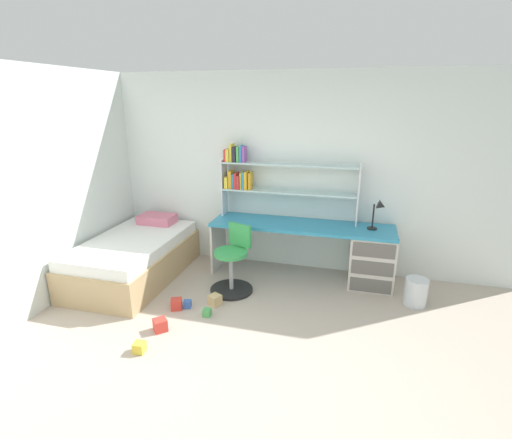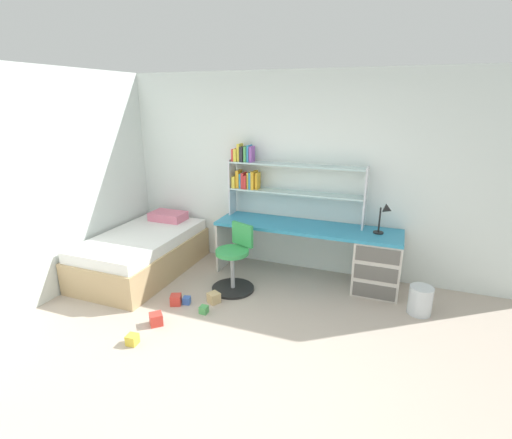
{
  "view_description": "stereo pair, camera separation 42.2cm",
  "coord_description": "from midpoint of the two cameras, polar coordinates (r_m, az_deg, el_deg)",
  "views": [
    {
      "loc": [
        0.84,
        -2.42,
        2.24
      ],
      "look_at": [
        -0.21,
        1.47,
        0.96
      ],
      "focal_mm": 26.58,
      "sensor_mm": 36.0,
      "label": 1
    },
    {
      "loc": [
        1.24,
        -2.29,
        2.24
      ],
      "look_at": [
        -0.21,
        1.47,
        0.96
      ],
      "focal_mm": 26.58,
      "sensor_mm": 36.0,
      "label": 2
    }
  ],
  "objects": [
    {
      "name": "ground_plane",
      "position": [
        3.42,
        -2.27,
        -23.49
      ],
      "size": [
        5.83,
        5.93,
        0.02
      ],
      "primitive_type": "cube",
      "color": "#B2A393"
    },
    {
      "name": "room_shell",
      "position": [
        4.36,
        -11.02,
        4.82
      ],
      "size": [
        5.83,
        5.93,
        2.59
      ],
      "color": "silver",
      "rests_on": "ground_plane"
    },
    {
      "name": "desk",
      "position": [
        4.87,
        17.22,
        -5.25
      ],
      "size": [
        2.32,
        0.59,
        0.72
      ],
      "color": "teal",
      "rests_on": "ground_plane"
    },
    {
      "name": "bookshelf_hutch",
      "position": [
        4.97,
        4.98,
        6.38
      ],
      "size": [
        1.79,
        0.22,
        0.96
      ],
      "color": "silver",
      "rests_on": "desk"
    },
    {
      "name": "desk_lamp",
      "position": [
        4.69,
        21.4,
        0.72
      ],
      "size": [
        0.2,
        0.17,
        0.38
      ],
      "color": "black",
      "rests_on": "desk"
    },
    {
      "name": "swivel_chair",
      "position": [
        4.62,
        -0.67,
        -6.84
      ],
      "size": [
        0.52,
        0.52,
        0.81
      ],
      "color": "black",
      "rests_on": "ground_plane"
    },
    {
      "name": "bed_platform",
      "position": [
        5.26,
        -14.48,
        -4.9
      ],
      "size": [
        1.05,
        1.81,
        0.66
      ],
      "color": "tan",
      "rests_on": "ground_plane"
    },
    {
      "name": "waste_bin",
      "position": [
        4.64,
        25.97,
        -10.95
      ],
      "size": [
        0.25,
        0.25,
        0.31
      ],
      "primitive_type": "cylinder",
      "color": "silver",
      "rests_on": "ground_plane"
    },
    {
      "name": "toy_block_natural_0",
      "position": [
        4.45,
        -3.62,
        -11.75
      ],
      "size": [
        0.16,
        0.16,
        0.12
      ],
      "primitive_type": "cube",
      "rotation": [
        0.0,
        0.0,
        2.67
      ],
      "color": "tan",
      "rests_on": "ground_plane"
    },
    {
      "name": "toy_block_red_1",
      "position": [
        4.14,
        -11.93,
        -14.55
      ],
      "size": [
        0.18,
        0.18,
        0.13
      ],
      "primitive_type": "cube",
      "rotation": [
        0.0,
        0.0,
        2.34
      ],
      "color": "red",
      "rests_on": "ground_plane"
    },
    {
      "name": "toy_block_green_2",
      "position": [
        4.27,
        -5.0,
        -13.44
      ],
      "size": [
        0.08,
        0.08,
        0.08
      ],
      "primitive_type": "cube",
      "rotation": [
        0.0,
        0.0,
        1.56
      ],
      "color": "#479E51",
      "rests_on": "ground_plane"
    },
    {
      "name": "toy_block_yellow_3",
      "position": [
        3.91,
        -15.1,
        -17.14
      ],
      "size": [
        0.11,
        0.11,
        0.1
      ],
      "primitive_type": "cube",
      "rotation": [
        0.0,
        0.0,
        0.09
      ],
      "color": "gold",
      "rests_on": "ground_plane"
    },
    {
      "name": "toy_block_blue_4",
      "position": [
        4.46,
        -7.7,
        -12.04
      ],
      "size": [
        0.1,
        0.1,
        0.08
      ],
      "primitive_type": "cube",
      "rotation": [
        0.0,
        0.0,
        0.26
      ],
      "color": "#3860B7",
      "rests_on": "ground_plane"
    },
    {
      "name": "toy_block_red_5",
      "position": [
        4.46,
        -9.29,
        -11.9
      ],
      "size": [
        0.16,
        0.16,
        0.12
      ],
      "primitive_type": "cube",
      "rotation": [
        0.0,
        0.0,
        1.98
      ],
      "color": "red",
      "rests_on": "ground_plane"
    }
  ]
}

